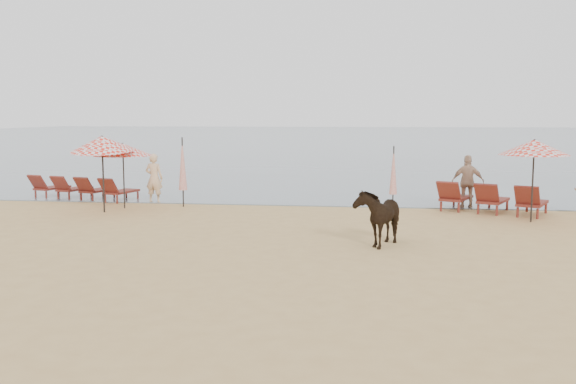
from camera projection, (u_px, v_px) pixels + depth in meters
name	position (u px, v px, depth m)	size (l,w,h in m)	color
ground	(254.00, 281.00, 12.21)	(120.00, 120.00, 0.00)	tan
sea	(357.00, 137.00, 90.94)	(160.00, 140.00, 0.06)	#51606B
lounger_cluster_left	(82.00, 188.00, 23.79)	(4.18, 2.62, 0.62)	maroon
lounger_cluster_right	(491.00, 199.00, 20.46)	(3.60, 2.96, 0.69)	maroon
umbrella_open_left_a	(123.00, 150.00, 21.39)	(1.94, 1.94, 2.20)	black
umbrella_open_left_b	(102.00, 144.00, 20.48)	(2.01, 2.05, 2.56)	black
umbrella_open_right	(534.00, 147.00, 18.59)	(2.00, 2.00, 2.44)	black
umbrella_closed_left	(183.00, 164.00, 21.79)	(0.29, 0.29, 2.38)	black
umbrella_closed_right	(393.00, 171.00, 21.13)	(0.26, 0.26, 2.12)	black
cow	(379.00, 216.00, 15.49)	(0.76, 1.66, 1.40)	black
beachgoer_left	(154.00, 178.00, 22.82)	(0.65, 0.42, 1.77)	#DCB489
beachgoer_right_b	(468.00, 182.00, 21.43)	(1.06, 0.44, 1.80)	tan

